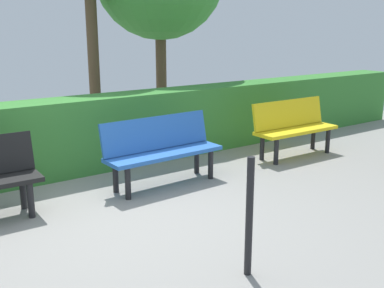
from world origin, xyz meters
TOP-DOWN VIEW (x-y plane):
  - ground_plane at (0.00, 0.00)m, footprint 16.14×16.14m
  - bench_yellow at (-3.35, -0.54)m, footprint 1.44×0.48m
  - bench_blue at (-0.98, -0.56)m, footprint 1.56×0.52m
  - hedge_row at (-1.01, -1.68)m, footprint 12.14×0.58m
  - railing_post_mid at (-0.37, 1.75)m, footprint 0.06×0.06m

SIDE VIEW (x-z plane):
  - ground_plane at x=0.00m, z-range 0.00..0.00m
  - bench_yellow at x=-3.35m, z-range 0.05..0.91m
  - bench_blue at x=-0.98m, z-range 0.05..0.91m
  - railing_post_mid at x=-0.37m, z-range 0.00..1.00m
  - hedge_row at x=-1.01m, z-range 0.00..1.02m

